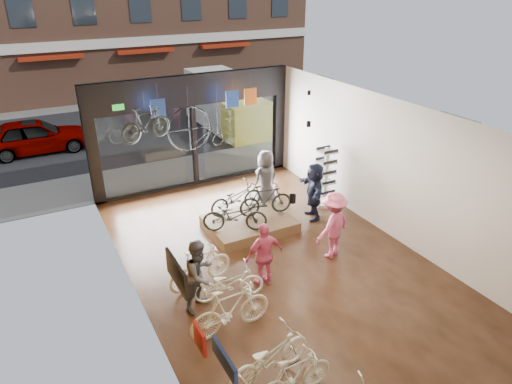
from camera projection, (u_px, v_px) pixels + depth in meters
ground_plane at (285, 270)px, 11.37m from camera, size 7.00×12.00×0.04m
ceiling at (289, 121)px, 9.73m from camera, size 7.00×12.00×0.04m
wall_left at (136, 238)px, 9.06m from camera, size 0.04×12.00×3.80m
wall_right at (400, 174)px, 12.05m from camera, size 0.04×12.00×3.80m
storefront at (194, 131)px, 15.34m from camera, size 7.00×0.26×3.80m
exit_sign at (118, 107)px, 13.74m from camera, size 0.35×0.06×0.18m
street_road at (133, 120)px, 23.35m from camera, size 30.00×18.00×0.02m
sidewalk_near at (185, 170)px, 17.09m from camera, size 30.00×2.40×0.12m
sidewalk_far at (115, 101)px, 26.51m from camera, size 30.00×2.00×0.12m
street_car at (35, 136)px, 18.64m from camera, size 4.21×1.69×1.43m
box_truck at (230, 105)px, 21.18m from camera, size 2.10×6.29×2.48m
floor_bike_1 at (294, 377)px, 7.73m from camera, size 1.54×0.48×0.92m
floor_bike_2 at (269, 357)px, 8.13m from camera, size 1.84×0.88×0.93m
floor_bike_3 at (230, 310)px, 9.17m from camera, size 1.80×0.56×1.07m
floor_bike_4 at (229, 283)px, 10.16m from camera, size 1.68×0.90×0.84m
floor_bike_5 at (200, 267)px, 10.60m from camera, size 1.70×0.74×0.99m
display_platform at (250, 224)px, 13.16m from camera, size 2.40×1.80×0.30m
display_bike_left at (235, 216)px, 12.33m from camera, size 1.84×1.31×0.92m
display_bike_mid at (266, 200)px, 13.16m from camera, size 1.64×0.72×0.95m
display_bike_right at (236, 198)px, 13.35m from camera, size 1.74×0.75×0.89m
customer_1 at (200, 274)px, 9.76m from camera, size 1.03×0.98×1.68m
customer_2 at (264, 255)px, 10.48m from camera, size 0.97×0.44×1.63m
customer_3 at (333, 225)px, 11.56m from camera, size 1.31×0.98×1.80m
customer_4 at (266, 179)px, 14.17m from camera, size 1.01×0.78×1.84m
customer_5 at (314, 191)px, 13.47m from camera, size 0.99×1.70×1.75m
sunglasses_rack at (325, 177)px, 14.18m from camera, size 0.68×0.61×1.94m
wall_merch at (213, 383)px, 6.58m from camera, size 0.40×2.40×2.60m
penny_farthing at (199, 129)px, 13.55m from camera, size 1.71×0.06×1.37m
hung_bike at (146, 124)px, 12.61m from camera, size 1.64×0.92×0.95m
jersey_left at (158, 108)px, 13.64m from camera, size 0.45×0.03×0.55m
jersey_mid at (232, 99)px, 14.68m from camera, size 0.45×0.03×0.55m
jersey_right at (250, 97)px, 14.95m from camera, size 0.45×0.03×0.55m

